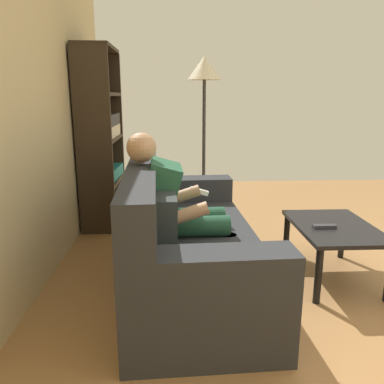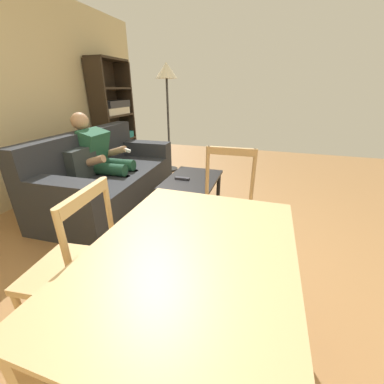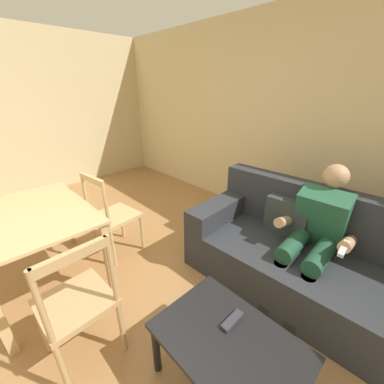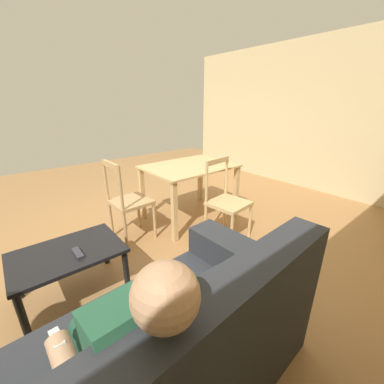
{
  "view_description": "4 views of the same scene",
  "coord_description": "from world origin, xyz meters",
  "px_view_note": "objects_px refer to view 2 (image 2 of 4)",
  "views": [
    {
      "loc": [
        -1.82,
        1.63,
        1.38
      ],
      "look_at": [
        0.86,
        1.51,
        0.71
      ],
      "focal_mm": 35.69,
      "sensor_mm": 36.0,
      "label": 1
    },
    {
      "loc": [
        -1.65,
        -0.38,
        1.41
      ],
      "look_at": [
        0.88,
        0.42,
        0.26
      ],
      "focal_mm": 22.42,
      "sensor_mm": 36.0,
      "label": 2
    },
    {
      "loc": [
        1.37,
        -0.35,
        1.74
      ],
      "look_at": [
        0.01,
        0.96,
        0.9
      ],
      "focal_mm": 22.2,
      "sensor_mm": 36.0,
      "label": 3
    },
    {
      "loc": [
        1.14,
        2.33,
        1.57
      ],
      "look_at": [
        0.01,
        0.96,
        0.9
      ],
      "focal_mm": 22.34,
      "sensor_mm": 36.0,
      "label": 4
    }
  ],
  "objects_px": {
    "coffee_table": "(192,183)",
    "dining_table": "(191,272)",
    "dining_chair_near_wall": "(74,269)",
    "couch": "(107,178)",
    "person_lounging": "(102,158)",
    "tv_remote": "(182,178)",
    "bookshelf": "(114,121)",
    "floor_lamp": "(167,81)",
    "dining_chair_facing_couch": "(225,212)"
  },
  "relations": [
    {
      "from": "dining_chair_facing_couch",
      "to": "couch",
      "type": "bearing_deg",
      "value": 65.8
    },
    {
      "from": "tv_remote",
      "to": "floor_lamp",
      "type": "relative_size",
      "value": 0.09
    },
    {
      "from": "coffee_table",
      "to": "dining_chair_facing_couch",
      "type": "bearing_deg",
      "value": -145.98
    },
    {
      "from": "dining_chair_facing_couch",
      "to": "tv_remote",
      "type": "bearing_deg",
      "value": 40.91
    },
    {
      "from": "bookshelf",
      "to": "floor_lamp",
      "type": "relative_size",
      "value": 1.05
    },
    {
      "from": "person_lounging",
      "to": "tv_remote",
      "type": "bearing_deg",
      "value": -92.08
    },
    {
      "from": "couch",
      "to": "dining_table",
      "type": "relative_size",
      "value": 1.78
    },
    {
      "from": "coffee_table",
      "to": "floor_lamp",
      "type": "bearing_deg",
      "value": 31.55
    },
    {
      "from": "dining_chair_facing_couch",
      "to": "floor_lamp",
      "type": "height_order",
      "value": "floor_lamp"
    },
    {
      "from": "dining_table",
      "to": "dining_chair_facing_couch",
      "type": "relative_size",
      "value": 1.2
    },
    {
      "from": "coffee_table",
      "to": "dining_table",
      "type": "distance_m",
      "value": 1.82
    },
    {
      "from": "person_lounging",
      "to": "dining_chair_near_wall",
      "type": "xyz_separation_m",
      "value": [
        -1.69,
        -1.04,
        -0.12
      ]
    },
    {
      "from": "bookshelf",
      "to": "dining_table",
      "type": "relative_size",
      "value": 1.61
    },
    {
      "from": "floor_lamp",
      "to": "tv_remote",
      "type": "bearing_deg",
      "value": -152.41
    },
    {
      "from": "tv_remote",
      "to": "person_lounging",
      "type": "bearing_deg",
      "value": 87.24
    },
    {
      "from": "bookshelf",
      "to": "dining_chair_near_wall",
      "type": "height_order",
      "value": "bookshelf"
    },
    {
      "from": "person_lounging",
      "to": "coffee_table",
      "type": "distance_m",
      "value": 1.22
    },
    {
      "from": "tv_remote",
      "to": "floor_lamp",
      "type": "distance_m",
      "value": 2.01
    },
    {
      "from": "dining_chair_near_wall",
      "to": "couch",
      "type": "bearing_deg",
      "value": 30.66
    },
    {
      "from": "person_lounging",
      "to": "dining_chair_near_wall",
      "type": "relative_size",
      "value": 1.19
    },
    {
      "from": "dining_table",
      "to": "floor_lamp",
      "type": "relative_size",
      "value": 0.65
    },
    {
      "from": "couch",
      "to": "bookshelf",
      "type": "xyz_separation_m",
      "value": [
        1.53,
        0.86,
        0.52
      ]
    },
    {
      "from": "dining_chair_facing_couch",
      "to": "person_lounging",
      "type": "bearing_deg",
      "value": 65.93
    },
    {
      "from": "coffee_table",
      "to": "dining_chair_facing_couch",
      "type": "height_order",
      "value": "dining_chair_facing_couch"
    },
    {
      "from": "person_lounging",
      "to": "couch",
      "type": "bearing_deg",
      "value": -108.87
    },
    {
      "from": "bookshelf",
      "to": "floor_lamp",
      "type": "bearing_deg",
      "value": -92.49
    },
    {
      "from": "person_lounging",
      "to": "dining_table",
      "type": "height_order",
      "value": "person_lounging"
    },
    {
      "from": "couch",
      "to": "coffee_table",
      "type": "distance_m",
      "value": 1.16
    },
    {
      "from": "coffee_table",
      "to": "dining_table",
      "type": "height_order",
      "value": "dining_table"
    },
    {
      "from": "couch",
      "to": "floor_lamp",
      "type": "relative_size",
      "value": 1.16
    },
    {
      "from": "bookshelf",
      "to": "couch",
      "type": "bearing_deg",
      "value": -150.65
    },
    {
      "from": "bookshelf",
      "to": "dining_chair_near_wall",
      "type": "xyz_separation_m",
      "value": [
        -3.21,
        -1.86,
        -0.38
      ]
    },
    {
      "from": "person_lounging",
      "to": "dining_table",
      "type": "relative_size",
      "value": 0.97
    },
    {
      "from": "bookshelf",
      "to": "dining_chair_near_wall",
      "type": "relative_size",
      "value": 1.96
    },
    {
      "from": "dining_chair_near_wall",
      "to": "dining_chair_facing_couch",
      "type": "xyz_separation_m",
      "value": [
        0.91,
        -0.7,
        0.01
      ]
    },
    {
      "from": "tv_remote",
      "to": "dining_chair_near_wall",
      "type": "distance_m",
      "value": 1.65
    },
    {
      "from": "dining_chair_near_wall",
      "to": "bookshelf",
      "type": "bearing_deg",
      "value": 30.04
    },
    {
      "from": "person_lounging",
      "to": "dining_table",
      "type": "distance_m",
      "value": 2.43
    },
    {
      "from": "person_lounging",
      "to": "dining_table",
      "type": "xyz_separation_m",
      "value": [
        -1.7,
        -1.74,
        0.05
      ]
    },
    {
      "from": "coffee_table",
      "to": "floor_lamp",
      "type": "distance_m",
      "value": 2.05
    },
    {
      "from": "person_lounging",
      "to": "floor_lamp",
      "type": "height_order",
      "value": "floor_lamp"
    },
    {
      "from": "bookshelf",
      "to": "dining_chair_facing_couch",
      "type": "xyz_separation_m",
      "value": [
        -2.3,
        -2.56,
        -0.36
      ]
    },
    {
      "from": "tv_remote",
      "to": "floor_lamp",
      "type": "xyz_separation_m",
      "value": [
        1.51,
        0.79,
        1.07
      ]
    },
    {
      "from": "person_lounging",
      "to": "tv_remote",
      "type": "distance_m",
      "value": 1.11
    },
    {
      "from": "coffee_table",
      "to": "bookshelf",
      "type": "xyz_separation_m",
      "value": [
        1.5,
        2.02,
        0.47
      ]
    },
    {
      "from": "couch",
      "to": "tv_remote",
      "type": "relative_size",
      "value": 12.31
    },
    {
      "from": "tv_remote",
      "to": "dining_chair_near_wall",
      "type": "xyz_separation_m",
      "value": [
        -1.65,
        0.07,
        0.02
      ]
    },
    {
      "from": "dining_chair_near_wall",
      "to": "floor_lamp",
      "type": "bearing_deg",
      "value": 12.89
    },
    {
      "from": "floor_lamp",
      "to": "dining_table",
      "type": "bearing_deg",
      "value": -155.7
    },
    {
      "from": "bookshelf",
      "to": "dining_chair_near_wall",
      "type": "bearing_deg",
      "value": -149.96
    }
  ]
}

